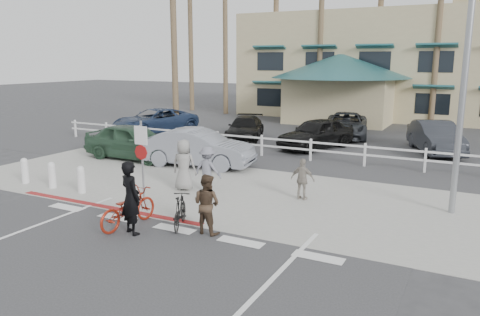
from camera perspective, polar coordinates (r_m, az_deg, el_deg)
The scene contains 34 objects.
ground at distance 12.33m, azimuth -9.62°, elevation -9.43°, with size 140.00×140.00×0.00m, color #333335.
bike_path at distance 10.94m, azimuth -16.06°, elevation -12.60°, with size 12.00×16.00×0.01m, color #333335.
sidewalk_plaza at distance 15.95m, azimuth 0.13°, elevation -4.27°, with size 22.00×7.00×0.01m, color gray.
cross_street at distance 19.47m, azimuth 5.53°, elevation -1.34°, with size 40.00×5.00×0.01m, color #333335.
parking_lot at distance 28.36m, azimuth 12.74°, elevation 2.61°, with size 50.00×16.00×0.01m, color #333335.
curb_red at distance 15.05m, azimuth -16.07°, elevation -5.74°, with size 7.00×0.25×0.02m, color maroon.
rail_fence at distance 21.04m, azimuth 8.86°, elevation 0.95°, with size 29.40×0.16×1.00m, color silver, non-canonical shape.
building at distance 40.44m, azimuth 20.80°, elevation 12.88°, with size 28.00×16.00×11.30m, color tan, non-canonical shape.
sign_post at distance 14.96m, azimuth -11.82°, elevation 0.08°, with size 0.50×0.10×2.90m, color gray, non-canonical shape.
bollard_0 at distance 16.70m, azimuth -18.80°, elevation -2.51°, with size 0.26×0.26×0.95m, color silver, non-canonical shape.
bollard_1 at distance 17.72m, azimuth -21.95°, elevation -1.94°, with size 0.26×0.26×0.95m, color silver, non-canonical shape.
bollard_2 at distance 18.78m, azimuth -24.75°, elevation -1.42°, with size 0.26×0.26×0.95m, color silver, non-canonical shape.
streetlight_0 at distance 14.62m, azimuth 25.89°, elevation 10.93°, with size 0.60×2.00×9.00m, color gray, non-canonical shape.
palm_0 at distance 42.09m, azimuth -6.08°, elevation 16.02°, with size 4.00×4.00×15.00m, color #183514, non-canonical shape.
palm_1 at distance 39.11m, azimuth -1.81°, elevation 14.93°, with size 4.00×4.00×13.00m, color #183514, non-canonical shape.
palm_2 at distance 38.35m, azimuth 4.42°, elevation 17.21°, with size 4.00×4.00×16.00m, color #183514, non-canonical shape.
palm_3 at distance 35.94m, azimuth 9.85°, elevation 15.83°, with size 4.00×4.00×14.00m, color #183514, non-canonical shape.
palm_4 at distance 35.94m, azimuth 16.72°, elevation 16.32°, with size 4.00×4.00×15.00m, color #183514, non-canonical shape.
palm_5 at distance 34.31m, azimuth 23.06°, elevation 14.44°, with size 4.00×4.00×13.00m, color #183514, non-canonical shape.
palm_10 at distance 29.55m, azimuth -8.08°, elevation 14.82°, with size 4.00×4.00×12.00m, color #183514, non-canonical shape.
bike_red at distance 13.06m, azimuth -13.50°, elevation -5.96°, with size 0.69×1.97×1.04m, color maroon.
rider_red at distance 12.38m, azimuth -13.18°, elevation -4.74°, with size 0.71×0.46×1.94m, color black.
bike_black at distance 12.78m, azimuth -7.33°, elevation -6.41°, with size 0.43×1.52×0.92m, color black.
rider_black at distance 12.18m, azimuth -4.08°, elevation -5.60°, with size 0.77×0.60×1.59m, color #3B2B1E.
pedestrian_a at distance 16.02m, azimuth -3.98°, elevation -1.37°, with size 1.01×0.58×1.56m, color slate.
pedestrian_child at distance 15.16m, azimuth 7.64°, elevation -2.60°, with size 0.80×0.33×1.36m, color gray.
pedestrian_b at distance 16.22m, azimuth -6.85°, elevation -0.85°, with size 0.87×0.57×1.78m, color gray.
car_white_sedan at distance 19.83m, azimuth -5.15°, elevation 1.24°, with size 1.68×4.81×1.58m, color gray.
car_red_compact at distance 21.78m, azimuth -12.89°, elevation 1.98°, with size 1.90×4.72×1.61m, color #294732.
lot_car_0 at distance 29.24m, azimuth -10.37°, elevation 4.46°, with size 2.49×5.40×1.50m, color #1F2E4D.
lot_car_1 at distance 26.47m, azimuth 0.64°, elevation 3.65°, with size 1.79×4.40×1.28m, color black.
lot_car_2 at distance 24.08m, azimuth 9.28°, elevation 2.98°, with size 1.82×4.53×1.54m, color black.
lot_car_3 at distance 24.54m, azimuth 22.72°, elevation 2.36°, with size 1.62×4.65×1.53m, color #25282E.
lot_car_5 at distance 27.88m, azimuth 12.79°, elevation 3.92°, with size 2.36×5.13×1.42m, color #24272B.
Camera 1 is at (7.01, -9.11, 4.46)m, focal length 35.00 mm.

